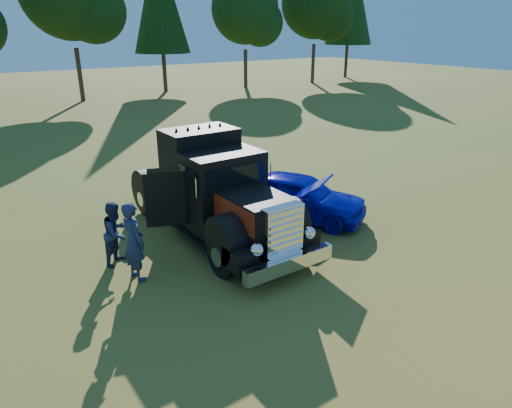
% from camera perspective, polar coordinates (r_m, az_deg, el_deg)
% --- Properties ---
extents(ground, '(120.00, 120.00, 0.00)m').
position_cam_1_polar(ground, '(12.35, -0.96, -6.29)').
color(ground, '#325A1A').
rests_on(ground, ground).
extents(diamond_t_truck, '(3.30, 7.16, 3.00)m').
position_cam_1_polar(diamond_t_truck, '(12.97, -5.01, 1.21)').
color(diamond_t_truck, black).
rests_on(diamond_t_truck, ground).
extents(hotrod_coupe, '(3.63, 4.57, 1.89)m').
position_cam_1_polar(hotrod_coupe, '(14.42, 5.30, 1.01)').
color(hotrod_coupe, '#071BA8').
rests_on(hotrod_coupe, ground).
extents(spectator_near, '(0.58, 0.79, 1.98)m').
position_cam_1_polar(spectator_near, '(11.16, -15.06, -4.55)').
color(spectator_near, '#1F3248').
rests_on(spectator_near, ground).
extents(spectator_far, '(1.03, 1.00, 1.67)m').
position_cam_1_polar(spectator_far, '(12.13, -17.07, -3.46)').
color(spectator_far, '#1F244A').
rests_on(spectator_far, ground).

